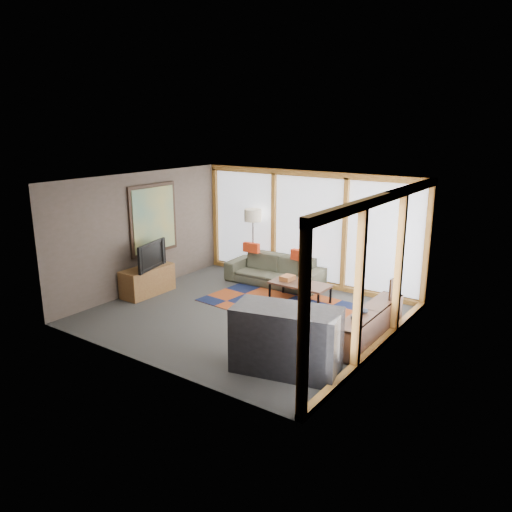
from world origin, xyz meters
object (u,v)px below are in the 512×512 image
Objects in this scene: floor_lamp at (253,243)px; tv_console at (148,281)px; television at (148,255)px; coffee_table at (300,293)px; bookshelf at (370,325)px; bar_counter at (286,340)px; sofa at (275,270)px.

tv_console is at bearing -115.68° from floor_lamp.
television is at bearing -113.72° from floor_lamp.
coffee_table is 1.02× the size of tv_console.
tv_console is at bearing -173.74° from bookshelf.
floor_lamp is at bearing 117.41° from bar_counter.
floor_lamp is at bearing 162.12° from sofa.
tv_console reaches higher than coffee_table.
bookshelf is at bearing -25.83° from coffee_table.
coffee_table is 2.13m from bookshelf.
bar_counter is (2.41, -3.39, 0.17)m from sofa.
television reaches higher than coffee_table.
television is (-1.80, -2.18, 0.56)m from sofa.
sofa is at bearing 111.45° from bar_counter.
bookshelf is at bearing 6.26° from tv_console.
coffee_table is at bearing -35.84° from sofa.
bookshelf is (3.75, -1.82, -0.56)m from floor_lamp.
television is at bearing -152.61° from coffee_table.
bookshelf is (3.00, -1.62, -0.06)m from sofa.
sofa is at bearing 151.57° from bookshelf.
sofa is 1.88× the size of tv_console.
bookshelf is at bearing -97.93° from television.
floor_lamp reaches higher than coffee_table.
sofa is 2.22× the size of television.
bookshelf is at bearing -31.52° from sofa.
coffee_table is 1.21× the size of television.
bar_counter is (4.29, -1.23, 0.20)m from tv_console.
tv_console is (-2.96, -1.46, 0.09)m from coffee_table.
bar_counter is at bearing -15.98° from tv_console.
floor_lamp is (-0.75, 0.20, 0.50)m from sofa.
floor_lamp is 4.20m from bookshelf.
coffee_table is 0.78× the size of bar_counter.
floor_lamp reaches higher than television.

